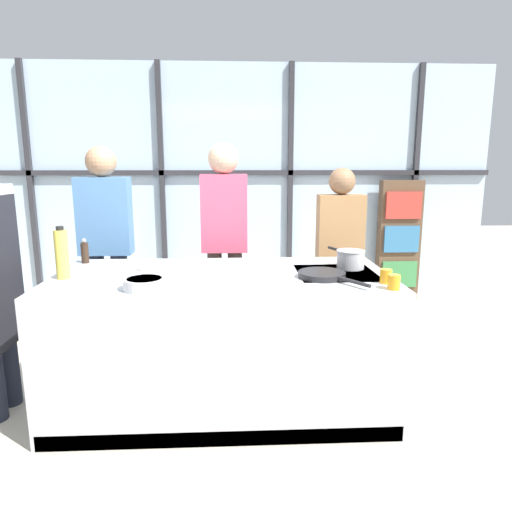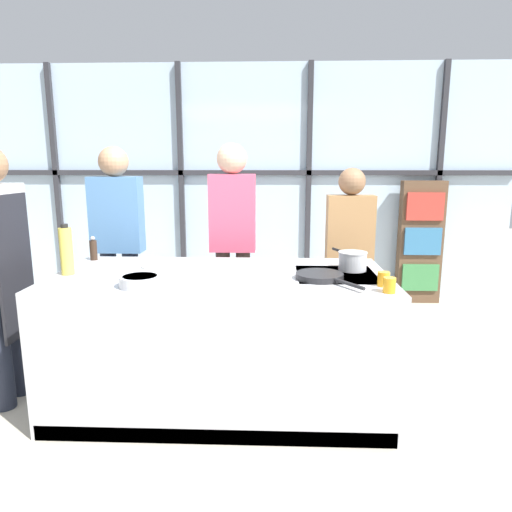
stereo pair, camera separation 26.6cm
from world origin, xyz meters
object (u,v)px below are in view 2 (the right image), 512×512
spectator_center_right (349,249)px  oil_bottle (66,251)px  white_plate (159,266)px  mixing_bowl (140,281)px  juice_glass_near (389,285)px  saucepan (352,260)px  spectator_far_left (118,236)px  juice_glass_far (384,279)px  pepper_grinder (93,249)px  spectator_center_left (233,232)px  frying_pan (320,276)px

spectator_center_right → oil_bottle: bearing=25.7°
white_plate → oil_bottle: (-0.54, -0.26, 0.15)m
mixing_bowl → white_plate: bearing=92.1°
juice_glass_near → saucepan: bearing=101.8°
spectator_far_left → white_plate: spectator_far_left is taller
white_plate → juice_glass_far: size_ratio=2.86×
white_plate → saucepan: bearing=-2.5°
juice_glass_far → spectator_far_left: bearing=149.4°
white_plate → pepper_grinder: 0.60m
white_plate → pepper_grinder: pepper_grinder is taller
spectator_far_left → juice_glass_near: (2.01, -1.33, -0.06)m
oil_bottle → white_plate: bearing=25.3°
saucepan → oil_bottle: size_ratio=1.03×
spectator_center_left → mixing_bowl: bearing=70.4°
white_plate → juice_glass_near: bearing=-22.7°
white_plate → pepper_grinder: (-0.55, 0.21, 0.07)m
white_plate → spectator_far_left: bearing=126.9°
spectator_center_right → mixing_bowl: spectator_center_right is taller
spectator_center_right → oil_bottle: spectator_center_right is taller
pepper_grinder → saucepan: bearing=-8.1°
pepper_grinder → white_plate: bearing=-20.8°
mixing_bowl → spectator_center_right: bearing=40.9°
spectator_center_right → mixing_bowl: 1.91m
spectator_center_left → spectator_center_right: size_ratio=1.12×
white_plate → oil_bottle: 0.62m
frying_pan → pepper_grinder: pepper_grinder is taller
spectator_center_right → white_plate: 1.63m
saucepan → juice_glass_near: size_ratio=3.93×
juice_glass_near → mixing_bowl: bearing=177.0°
spectator_center_left → white_plate: (-0.46, -0.71, -0.14)m
frying_pan → white_plate: size_ratio=1.93×
spectator_far_left → spectator_center_left: 1.00m
spectator_center_left → spectator_far_left: bearing=0.0°
spectator_far_left → frying_pan: size_ratio=3.66×
spectator_far_left → white_plate: size_ratio=7.08×
frying_pan → juice_glass_far: size_ratio=5.53×
spectator_center_left → mixing_bowl: spectator_center_left is taller
spectator_center_left → white_plate: spectator_center_left is taller
spectator_center_left → juice_glass_far: spectator_center_left is taller
saucepan → juice_glass_near: bearing=-78.2°
oil_bottle → juice_glass_near: bearing=-10.1°
spectator_center_left → oil_bottle: (-1.01, -0.97, 0.01)m
frying_pan → mixing_bowl: mixing_bowl is taller
saucepan → spectator_center_right: bearing=82.2°
spectator_center_left → frying_pan: (0.65, -1.03, -0.13)m
white_plate → juice_glass_near: 1.60m
oil_bottle → spectator_center_right: bearing=25.7°
saucepan → mixing_bowl: 1.42m
oil_bottle → mixing_bowl: bearing=-26.5°
white_plate → mixing_bowl: 0.54m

